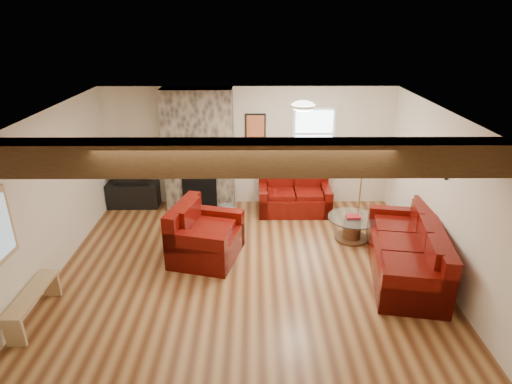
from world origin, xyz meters
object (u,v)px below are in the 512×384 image
sofa_three (405,248)px  television (131,173)px  armchair_red (206,232)px  coffee_table (352,228)px  tv_cabinet (134,195)px  floor_lamp (364,155)px  loveseat (294,194)px

sofa_three → television: television is taller
armchair_red → coffee_table: size_ratio=1.29×
sofa_three → tv_cabinet: bearing=-108.0°
sofa_three → tv_cabinet: 5.57m
armchair_red → floor_lamp: 3.35m
loveseat → coffee_table: 1.53m
armchair_red → floor_lamp: floor_lamp is taller
armchair_red → sofa_three: bearing=-84.5°
tv_cabinet → television: 0.48m
floor_lamp → armchair_red: bearing=-153.4°
loveseat → coffee_table: (0.95, -1.19, -0.17)m
loveseat → coffee_table: bearing=-51.4°
coffee_table → television: (-4.35, 1.49, 0.53)m
loveseat → floor_lamp: 1.62m
armchair_red → loveseat: bearing=-28.0°
armchair_red → coffee_table: armchair_red is taller
tv_cabinet → sofa_three: bearing=-27.7°
coffee_table → floor_lamp: floor_lamp is taller
tv_cabinet → coffee_table: bearing=-19.0°
television → armchair_red: bearing=-49.9°
television → floor_lamp: size_ratio=0.47×
coffee_table → floor_lamp: size_ratio=0.57×
television → sofa_three: bearing=-27.7°
sofa_three → floor_lamp: floor_lamp is taller
loveseat → armchair_red: armchair_red is taller
loveseat → floor_lamp: bearing=-15.4°
loveseat → tv_cabinet: size_ratio=1.37×
television → tv_cabinet: bearing=0.0°
sofa_three → television: bearing=-108.0°
armchair_red → tv_cabinet: (-1.77, 2.10, -0.20)m
sofa_three → loveseat: bearing=-136.6°
loveseat → sofa_three: bearing=-56.1°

